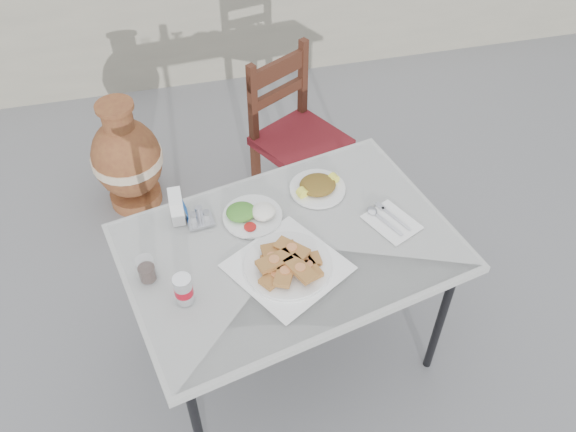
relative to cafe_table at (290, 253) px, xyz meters
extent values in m
plane|color=slate|center=(0.07, -0.07, -0.70)|extent=(80.00, 80.00, 0.00)
cylinder|color=black|center=(-0.45, -0.45, -0.35)|extent=(0.04, 0.04, 0.71)
cylinder|color=black|center=(0.60, -0.21, -0.35)|extent=(0.04, 0.04, 0.71)
cylinder|color=black|center=(-0.60, 0.21, -0.35)|extent=(0.04, 0.04, 0.71)
cylinder|color=black|center=(0.45, 0.45, -0.35)|extent=(0.04, 0.04, 0.71)
cube|color=white|center=(0.00, 0.00, 0.03)|extent=(1.39, 1.09, 0.03)
cube|color=white|center=(0.00, 0.00, 0.05)|extent=(1.35, 1.04, 0.01)
cube|color=white|center=(-0.03, -0.11, 0.05)|extent=(0.50, 0.50, 0.00)
cylinder|color=white|center=(-0.03, -0.11, 0.06)|extent=(0.32, 0.32, 0.02)
cylinder|color=white|center=(-0.03, -0.11, 0.06)|extent=(0.33, 0.33, 0.01)
cylinder|color=white|center=(-0.11, 0.17, 0.06)|extent=(0.24, 0.24, 0.01)
ellipsoid|color=white|center=(-0.07, 0.16, 0.09)|extent=(0.10, 0.10, 0.05)
ellipsoid|color=#277020|center=(-0.15, 0.18, 0.08)|extent=(0.12, 0.11, 0.05)
cylinder|color=red|center=(-0.13, 0.11, 0.07)|extent=(0.05, 0.05, 0.01)
cylinder|color=white|center=(0.18, 0.27, 0.06)|extent=(0.23, 0.23, 0.01)
ellipsoid|color=#276519|center=(0.18, 0.27, 0.08)|extent=(0.15, 0.14, 0.04)
cylinder|color=#F1EC41|center=(0.11, 0.24, 0.08)|extent=(0.05, 0.04, 0.04)
cylinder|color=#F1EC41|center=(0.26, 0.29, 0.08)|extent=(0.05, 0.04, 0.04)
cylinder|color=silver|center=(-0.42, -0.17, 0.11)|extent=(0.06, 0.06, 0.12)
cylinder|color=red|center=(-0.42, -0.17, 0.11)|extent=(0.07, 0.07, 0.03)
cylinder|color=#BCBCC3|center=(-0.42, -0.17, 0.17)|extent=(0.06, 0.06, 0.00)
cylinder|color=white|center=(-0.53, -0.04, 0.10)|extent=(0.07, 0.07, 0.10)
cylinder|color=black|center=(-0.53, -0.04, 0.08)|extent=(0.06, 0.06, 0.06)
cube|color=white|center=(-0.40, 0.24, 0.11)|extent=(0.05, 0.10, 0.12)
cube|color=blue|center=(-0.37, 0.24, 0.10)|extent=(0.02, 0.05, 0.07)
cube|color=#BCBCC3|center=(-0.31, 0.19, 0.06)|extent=(0.11, 0.09, 0.01)
cylinder|color=white|center=(-0.34, 0.17, 0.10)|extent=(0.02, 0.02, 0.06)
cylinder|color=white|center=(-0.29, 0.17, 0.10)|extent=(0.02, 0.02, 0.06)
cylinder|color=#BCBCC3|center=(-0.31, 0.22, 0.09)|extent=(0.03, 0.03, 0.05)
cube|color=white|center=(0.42, 0.02, 0.05)|extent=(0.23, 0.25, 0.00)
cube|color=#BCBCC3|center=(0.40, 0.01, 0.06)|extent=(0.08, 0.15, 0.00)
ellipsoid|color=#BCBCC3|center=(0.36, 0.09, 0.06)|extent=(0.04, 0.05, 0.01)
cube|color=#BCBCC3|center=(0.44, 0.03, 0.06)|extent=(0.08, 0.15, 0.00)
cube|color=#BCBCC3|center=(0.40, 0.11, 0.06)|extent=(0.04, 0.05, 0.00)
cube|color=#36180E|center=(0.22, 0.70, -0.48)|extent=(0.05, 0.05, 0.43)
cube|color=#36180E|center=(0.52, 0.87, -0.48)|extent=(0.05, 0.05, 0.43)
cube|color=#36180E|center=(0.05, 1.00, -0.48)|extent=(0.05, 0.05, 0.43)
cube|color=#36180E|center=(0.35, 1.17, -0.48)|extent=(0.05, 0.05, 0.43)
cube|color=maroon|center=(0.29, 0.94, -0.24)|extent=(0.55, 0.55, 0.05)
cube|color=#36180E|center=(0.05, 1.00, -0.03)|extent=(0.05, 0.05, 0.48)
cube|color=#36180E|center=(0.35, 1.17, -0.03)|extent=(0.05, 0.05, 0.48)
cube|color=#36180E|center=(0.20, 1.09, 0.12)|extent=(0.35, 0.21, 0.10)
cube|color=#36180E|center=(0.20, 1.09, -0.03)|extent=(0.35, 0.21, 0.06)
cylinder|color=brown|center=(-0.63, 1.19, -0.67)|extent=(0.29, 0.29, 0.07)
ellipsoid|color=brown|center=(-0.63, 1.19, -0.38)|extent=(0.38, 0.38, 0.48)
cylinder|color=beige|center=(-0.63, 1.19, -0.38)|extent=(0.39, 0.39, 0.05)
cylinder|color=brown|center=(-0.63, 1.19, -0.12)|extent=(0.16, 0.16, 0.15)
cylinder|color=brown|center=(-0.63, 1.19, -0.04)|extent=(0.20, 0.20, 0.02)
camera|label=1|loc=(-0.36, -1.49, 1.79)|focal=38.00mm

